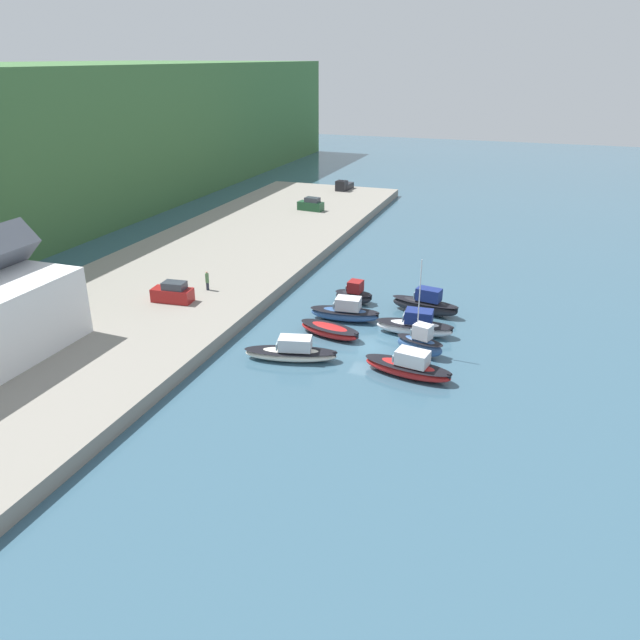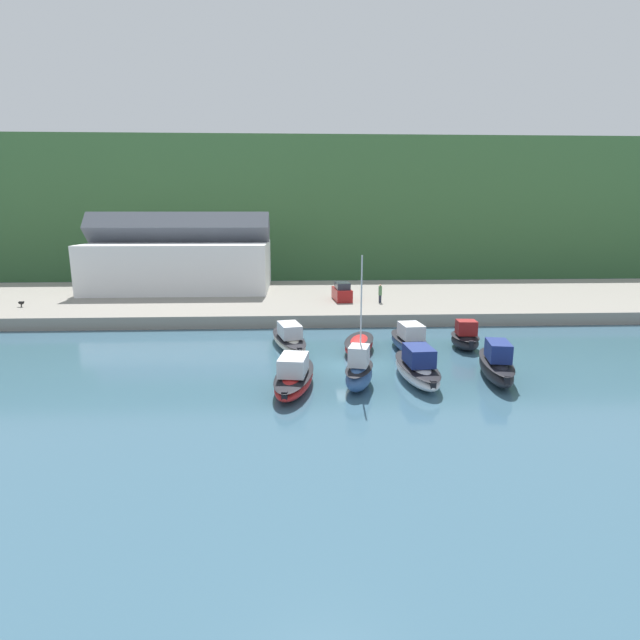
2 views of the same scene
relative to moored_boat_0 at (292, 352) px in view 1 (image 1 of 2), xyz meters
The scene contains 14 objects.
ground_plane 7.36m from the moored_boat_0, 46.47° to the right, with size 320.00×320.00×0.00m, color #385B70.
quay_promenade 20.44m from the moored_boat_0, 75.72° to the left, with size 134.16×25.46×1.30m.
moored_boat_0 is the anchor object (origin of this frame).
moored_boat_1 6.15m from the moored_boat_0, 14.26° to the right, with size 3.88×6.83×1.12m.
moored_boat_2 10.36m from the moored_boat_0, ahead, with size 3.05×7.36×2.46m.
moored_boat_3 15.22m from the moored_boat_0, ahead, with size 2.50×4.28×2.52m.
moored_boat_4 10.38m from the moored_boat_0, 87.24° to the right, with size 3.60×8.01×2.36m.
moored_boat_5 11.54m from the moored_boat_0, 65.16° to the right, with size 2.95×4.81×8.88m.
moored_boat_6 12.91m from the moored_boat_0, 45.33° to the right, with size 2.81×7.64×2.55m.
moored_boat_7 17.31m from the moored_boat_0, 31.65° to the right, with size 3.24×7.48×2.81m.
parked_car_0 52.66m from the moored_boat_0, 18.52° to the left, with size 2.30×4.39×2.16m.
parked_car_1 16.89m from the moored_boat_0, 68.99° to the left, with size 2.17×4.35×2.16m.
pickup_truck_0 70.11m from the moored_boat_0, 13.88° to the left, with size 4.89×2.40×1.90m.
person_on_quay 17.48m from the moored_boat_0, 53.76° to the left, with size 0.40×0.40×2.14m.
Camera 1 is at (-50.91, -13.69, 24.85)m, focal length 35.00 mm.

